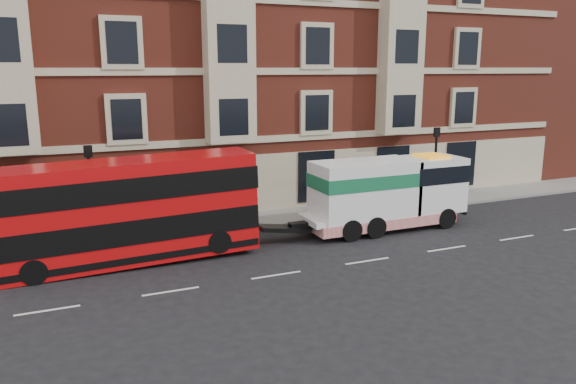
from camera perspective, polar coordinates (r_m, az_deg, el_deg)
name	(u,v)px	position (r m, az deg, el deg)	size (l,w,h in m)	color
ground	(276,275)	(21.48, -1.21, -8.45)	(120.00, 120.00, 0.00)	black
sidewalk	(219,224)	(28.20, -6.98, -3.23)	(90.00, 3.00, 0.15)	slate
victorian_terrace	(186,26)	(34.61, -10.29, 16.28)	(45.00, 12.00, 20.40)	maroon
lamp_post_west	(91,188)	(25.33, -19.40, 0.40)	(0.35, 0.15, 4.35)	black
lamp_post_east	(435,161)	(31.95, 14.73, 3.10)	(0.35, 0.15, 4.35)	black
double_decker_bus	(126,210)	(23.06, -16.13, -1.73)	(10.28, 2.36, 4.16)	red
tow_truck	(385,193)	(27.29, 9.84, -0.07)	(8.23, 2.43, 3.43)	white
pedestrian	(5,233)	(25.75, -26.81, -3.75)	(0.67, 0.44, 1.84)	#231D3A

